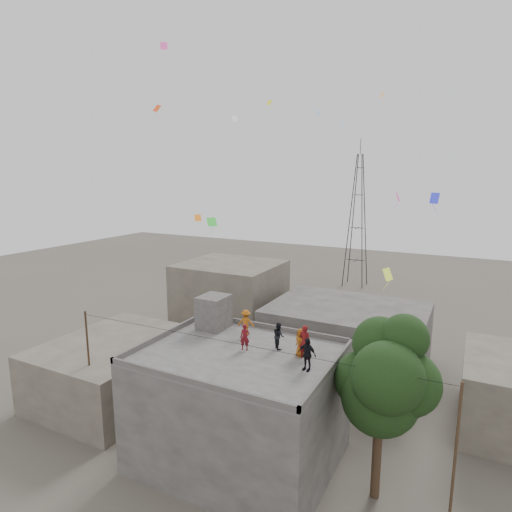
{
  "coord_description": "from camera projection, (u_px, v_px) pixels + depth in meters",
  "views": [
    {
      "loc": [
        10.42,
        -18.22,
        15.25
      ],
      "look_at": [
        -0.3,
        2.56,
        10.81
      ],
      "focal_mm": 30.0,
      "sensor_mm": 36.0,
      "label": 1
    }
  ],
  "objects": [
    {
      "name": "neighbor_north",
      "position": [
        347.0,
        336.0,
        34.3
      ],
      "size": [
        12.0,
        9.0,
        5.0
      ],
      "primitive_type": "cube",
      "color": "#454341",
      "rests_on": "ground"
    },
    {
      "name": "kites",
      "position": [
        308.0,
        163.0,
        26.12
      ],
      "size": [
        19.59,
        15.91,
        12.66
      ],
      "color": "orange",
      "rests_on": "ground"
    },
    {
      "name": "person_red_child",
      "position": [
        245.0,
        337.0,
        22.59
      ],
      "size": [
        0.6,
        0.5,
        1.4
      ],
      "primitive_type": "imported",
      "rotation": [
        0.0,
        0.0,
        0.38
      ],
      "color": "maroon",
      "rests_on": "main_building"
    },
    {
      "name": "person_orange_adult",
      "position": [
        246.0,
        323.0,
        24.64
      ],
      "size": [
        1.12,
        0.85,
        1.53
      ],
      "primitive_type": "imported",
      "rotation": [
        0.0,
        0.0,
        -2.82
      ],
      "color": "#B55C14",
      "rests_on": "main_building"
    },
    {
      "name": "utility_line",
      "position": [
        235.0,
        407.0,
        21.42
      ],
      "size": [
        20.12,
        0.62,
        7.4
      ],
      "color": "black",
      "rests_on": "ground"
    },
    {
      "name": "person_dark_adult",
      "position": [
        307.0,
        354.0,
        20.23
      ],
      "size": [
        1.0,
        0.55,
        1.61
      ],
      "primitive_type": "imported",
      "rotation": [
        0.0,
        0.0,
        -0.17
      ],
      "color": "black",
      "rests_on": "main_building"
    },
    {
      "name": "person_orange_child",
      "position": [
        300.0,
        342.0,
        21.84
      ],
      "size": [
        0.83,
        0.84,
        1.46
      ],
      "primitive_type": "imported",
      "rotation": [
        0.0,
        0.0,
        -0.82
      ],
      "color": "#984D11",
      "rests_on": "main_building"
    },
    {
      "name": "transmission_tower",
      "position": [
        357.0,
        221.0,
        58.48
      ],
      "size": [
        2.97,
        2.97,
        20.01
      ],
      "color": "black",
      "rests_on": "ground"
    },
    {
      "name": "tree",
      "position": [
        385.0,
        379.0,
        19.51
      ],
      "size": [
        4.9,
        4.6,
        9.1
      ],
      "color": "black",
      "rests_on": "ground"
    },
    {
      "name": "ground",
      "position": [
        240.0,
        457.0,
        23.45
      ],
      "size": [
        140.0,
        140.0,
        0.0
      ],
      "primitive_type": "plane",
      "color": "#4F4841",
      "rests_on": "ground"
    },
    {
      "name": "main_building",
      "position": [
        239.0,
        407.0,
        22.88
      ],
      "size": [
        10.0,
        8.0,
        6.1
      ],
      "color": "#454341",
      "rests_on": "ground"
    },
    {
      "name": "parapet",
      "position": [
        239.0,
        350.0,
        22.28
      ],
      "size": [
        10.0,
        8.0,
        0.3
      ],
      "color": "#454341",
      "rests_on": "main_building"
    },
    {
      "name": "person_dark_child",
      "position": [
        279.0,
        336.0,
        22.8
      ],
      "size": [
        0.87,
        0.88,
        1.43
      ],
      "primitive_type": "imported",
      "rotation": [
        0.0,
        0.0,
        2.31
      ],
      "color": "black",
      "rests_on": "main_building"
    },
    {
      "name": "stair_head_box",
      "position": [
        214.0,
        312.0,
        25.83
      ],
      "size": [
        1.6,
        1.8,
        2.0
      ],
      "primitive_type": "cube",
      "color": "#454341",
      "rests_on": "main_building"
    },
    {
      "name": "neighbor_northwest",
      "position": [
        231.0,
        299.0,
        41.27
      ],
      "size": [
        9.0,
        8.0,
        7.0
      ],
      "primitive_type": "cube",
      "color": "#564E44",
      "rests_on": "ground"
    },
    {
      "name": "person_red_adult",
      "position": [
        305.0,
        342.0,
        21.53
      ],
      "size": [
        0.67,
        0.47,
        1.76
      ],
      "primitive_type": "imported",
      "rotation": [
        0.0,
        0.0,
        3.06
      ],
      "color": "maroon",
      "rests_on": "main_building"
    },
    {
      "name": "neighbor_west",
      "position": [
        116.0,
        368.0,
        29.77
      ],
      "size": [
        8.0,
        10.0,
        4.0
      ],
      "primitive_type": "cube",
      "color": "#564E44",
      "rests_on": "ground"
    }
  ]
}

